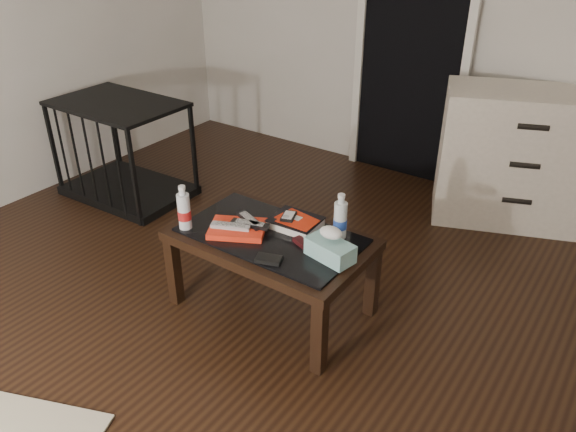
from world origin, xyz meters
name	(u,v)px	position (x,y,z in m)	size (l,w,h in m)	color
ground	(252,373)	(0.00, 0.00, 0.00)	(5.00, 5.00, 0.00)	black
room_shell	(236,10)	(0.00, 0.00, 1.62)	(5.00, 5.00, 5.00)	beige
doorway	(413,43)	(-0.40, 2.47, 1.02)	(0.90, 0.08, 2.07)	black
coffee_table	(271,245)	(-0.21, 0.45, 0.40)	(1.00, 0.60, 0.46)	black
dresser	(534,159)	(0.63, 2.23, 0.45)	(1.30, 0.90, 0.90)	silver
pet_crate	(126,165)	(-1.90, 0.93, 0.23)	(0.92, 0.63, 0.71)	black
magazines	(238,229)	(-0.37, 0.38, 0.48)	(0.28, 0.21, 0.03)	red
remote_silver	(230,226)	(-0.39, 0.34, 0.50)	(0.20, 0.05, 0.02)	#9F9FA4
remote_black_front	(250,224)	(-0.32, 0.42, 0.50)	(0.20, 0.05, 0.02)	black
remote_black_back	(250,220)	(-0.35, 0.45, 0.50)	(0.20, 0.05, 0.02)	black
textbook	(296,223)	(-0.15, 0.59, 0.48)	(0.25, 0.20, 0.05)	black
dvd_mailers	(297,218)	(-0.15, 0.59, 0.51)	(0.19, 0.14, 0.01)	red
ipod	(289,216)	(-0.19, 0.57, 0.52)	(0.06, 0.10, 0.02)	black
flip_phone	(301,242)	(-0.04, 0.46, 0.47)	(0.09, 0.05, 0.02)	black
wallet	(269,259)	(-0.08, 0.25, 0.47)	(0.12, 0.07, 0.02)	black
water_bottle_left	(184,207)	(-0.61, 0.25, 0.58)	(0.07, 0.07, 0.24)	silver
water_bottle_right	(340,216)	(0.08, 0.63, 0.58)	(0.07, 0.07, 0.24)	silver
tissue_box	(330,250)	(0.14, 0.43, 0.51)	(0.23, 0.12, 0.09)	teal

